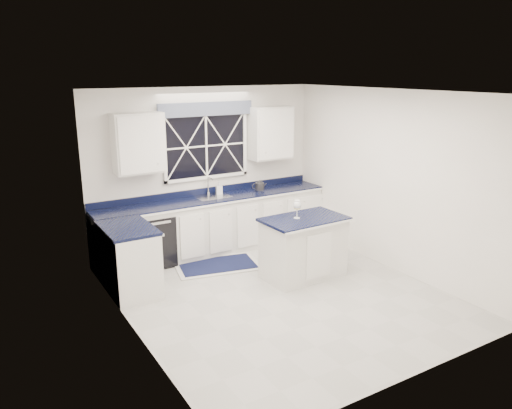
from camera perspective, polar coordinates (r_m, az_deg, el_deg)
ground at (r=6.92m, az=2.72°, el=-10.22°), size 4.50×4.50×0.00m
back_wall at (r=8.37m, az=-5.78°, el=4.01°), size 4.00×0.10×2.70m
base_cabinets at (r=8.05m, az=-6.30°, el=-3.09°), size 3.99×1.60×0.90m
countertop at (r=8.20m, az=-4.79°, el=0.71°), size 3.98×0.64×0.04m
dishwasher at (r=7.94m, az=-11.84°, el=-3.90°), size 0.60×0.58×0.82m
window at (r=8.24m, az=-5.72°, el=7.23°), size 1.65×0.09×1.26m
upper_cabinets at (r=8.12m, az=-5.36°, el=7.61°), size 3.10×0.34×0.90m
faucet at (r=8.33m, az=-5.42°, el=2.19°), size 0.05×0.20×0.30m
island at (r=7.36m, az=5.45°, el=-4.87°), size 1.23×0.76×0.90m
rug at (r=7.86m, az=-4.42°, el=-6.92°), size 1.42×1.04×0.02m
kettle at (r=8.62m, az=0.42°, el=2.20°), size 0.25×0.20×0.18m
wine_glass at (r=7.14m, az=4.73°, el=-0.15°), size 0.11×0.11×0.27m
soap_bottle at (r=8.36m, az=-4.24°, el=1.92°), size 0.12×0.12×0.22m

